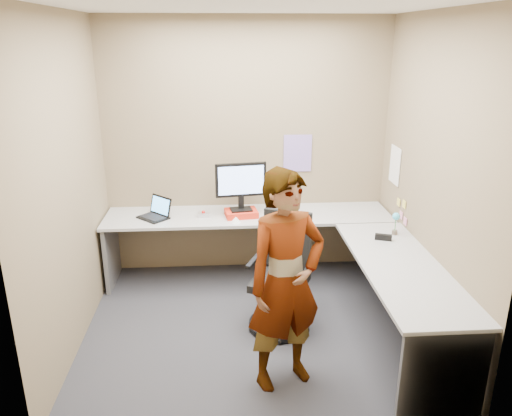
{
  "coord_description": "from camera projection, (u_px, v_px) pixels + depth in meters",
  "views": [
    {
      "loc": [
        -0.26,
        -3.91,
        2.49
      ],
      "look_at": [
        0.03,
        0.25,
        1.05
      ],
      "focal_mm": 35.0,
      "sensor_mm": 36.0,
      "label": 1
    }
  ],
  "objects": [
    {
      "name": "calendar_purple",
      "position": [
        298.0,
        153.0,
        5.34
      ],
      "size": [
        0.3,
        0.01,
        0.4
      ],
      "primitive_type": "cube",
      "color": "#846BB7",
      "rests_on": "wall_back"
    },
    {
      "name": "flower",
      "position": [
        396.0,
        220.0,
        4.63
      ],
      "size": [
        0.07,
        0.07,
        0.22
      ],
      "color": "brown",
      "rests_on": "desk"
    },
    {
      "name": "ground",
      "position": [
        255.0,
        326.0,
        4.52
      ],
      "size": [
        3.0,
        3.0,
        0.0
      ],
      "primitive_type": "plane",
      "color": "#29292E",
      "rests_on": "ground"
    },
    {
      "name": "laptop",
      "position": [
        156.0,
        212.0,
        5.1
      ],
      "size": [
        0.38,
        0.38,
        0.21
      ],
      "rotation": [
        0.0,
        0.0,
        -0.78
      ],
      "color": "black",
      "rests_on": "desk"
    },
    {
      "name": "sticky_note_b",
      "position": [
        401.0,
        215.0,
        4.91
      ],
      "size": [
        0.01,
        0.07,
        0.07
      ],
      "primitive_type": "cube",
      "color": "pink",
      "rests_on": "wall_right"
    },
    {
      "name": "sticky_note_a",
      "position": [
        404.0,
        204.0,
        4.82
      ],
      "size": [
        0.01,
        0.07,
        0.07
      ],
      "primitive_type": "cube",
      "color": "#F2E059",
      "rests_on": "wall_right"
    },
    {
      "name": "trackball_mouse",
      "position": [
        203.0,
        214.0,
        5.12
      ],
      "size": [
        0.12,
        0.08,
        0.07
      ],
      "color": "#B7B7BC",
      "rests_on": "desk"
    },
    {
      "name": "paper_ream",
      "position": [
        241.0,
        213.0,
        5.14
      ],
      "size": [
        0.35,
        0.28,
        0.06
      ],
      "primitive_type": "cube",
      "rotation": [
        0.0,
        0.0,
        0.14
      ],
      "color": "red",
      "rests_on": "desk"
    },
    {
      "name": "person",
      "position": [
        286.0,
        282.0,
        3.56
      ],
      "size": [
        0.71,
        0.6,
        1.66
      ],
      "primitive_type": "imported",
      "rotation": [
        0.0,
        0.0,
        0.4
      ],
      "color": "#999399",
      "rests_on": "ground"
    },
    {
      "name": "monitor",
      "position": [
        241.0,
        183.0,
        5.05
      ],
      "size": [
        0.52,
        0.18,
        0.49
      ],
      "rotation": [
        0.0,
        0.0,
        0.14
      ],
      "color": "black",
      "rests_on": "paper_ream"
    },
    {
      "name": "sticky_note_c",
      "position": [
        405.0,
        221.0,
        4.8
      ],
      "size": [
        0.01,
        0.07,
        0.07
      ],
      "primitive_type": "cube",
      "color": "pink",
      "rests_on": "wall_right"
    },
    {
      "name": "sticky_note_d",
      "position": [
        399.0,
        202.0,
        4.97
      ],
      "size": [
        0.01,
        0.07,
        0.07
      ],
      "primitive_type": "cube",
      "color": "#F2E059",
      "rests_on": "wall_right"
    },
    {
      "name": "origami",
      "position": [
        236.0,
        219.0,
        4.97
      ],
      "size": [
        0.1,
        0.1,
        0.06
      ],
      "primitive_type": "cone",
      "color": "white",
      "rests_on": "desk"
    },
    {
      "name": "desk",
      "position": [
        298.0,
        248.0,
        4.72
      ],
      "size": [
        2.98,
        2.58,
        0.73
      ],
      "color": "#A0A0A0",
      "rests_on": "ground"
    },
    {
      "name": "stapler",
      "position": [
        383.0,
        237.0,
        4.54
      ],
      "size": [
        0.15,
        0.09,
        0.05
      ],
      "primitive_type": "cube",
      "rotation": [
        0.0,
        0.0,
        -0.33
      ],
      "color": "black",
      "rests_on": "desk"
    },
    {
      "name": "wall_left",
      "position": [
        67.0,
        187.0,
        3.98
      ],
      "size": [
        0.0,
        2.7,
        2.7
      ],
      "primitive_type": "plane",
      "rotation": [
        1.57,
        0.0,
        1.57
      ],
      "color": "brown",
      "rests_on": "ground"
    },
    {
      "name": "wall_back",
      "position": [
        246.0,
        149.0,
        5.3
      ],
      "size": [
        3.0,
        0.0,
        3.0
      ],
      "primitive_type": "plane",
      "rotation": [
        1.57,
        0.0,
        0.0
      ],
      "color": "brown",
      "rests_on": "ground"
    },
    {
      "name": "office_chair",
      "position": [
        282.0,
        283.0,
        4.42
      ],
      "size": [
        0.6,
        0.6,
        1.03
      ],
      "rotation": [
        0.0,
        0.0,
        -0.41
      ],
      "color": "black",
      "rests_on": "ground"
    },
    {
      "name": "calendar_white",
      "position": [
        395.0,
        165.0,
        5.05
      ],
      "size": [
        0.01,
        0.28,
        0.38
      ],
      "primitive_type": "cube",
      "color": "white",
      "rests_on": "wall_right"
    },
    {
      "name": "ceiling",
      "position": [
        254.0,
        6.0,
        3.63
      ],
      "size": [
        3.0,
        3.0,
        0.0
      ],
      "primitive_type": "plane",
      "rotation": [
        3.14,
        0.0,
        0.0
      ],
      "color": "white",
      "rests_on": "wall_back"
    },
    {
      "name": "wall_right",
      "position": [
        433.0,
        180.0,
        4.17
      ],
      "size": [
        0.0,
        2.7,
        2.7
      ],
      "primitive_type": "plane",
      "rotation": [
        1.57,
        0.0,
        -1.57
      ],
      "color": "brown",
      "rests_on": "ground"
    }
  ]
}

